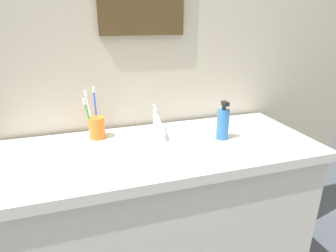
{
  "coord_description": "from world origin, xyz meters",
  "views": [
    {
      "loc": [
        -0.29,
        -1.02,
        1.36
      ],
      "look_at": [
        0.03,
        -0.01,
        0.96
      ],
      "focal_mm": 30.87,
      "sensor_mm": 36.0,
      "label": 1
    }
  ],
  "objects_px": {
    "toothbrush_cup": "(97,128)",
    "soap_dispenser": "(222,123)",
    "toothbrush_white": "(90,111)",
    "toothbrush_green": "(88,116)",
    "faucet": "(157,121)",
    "toothbrush_blue": "(95,108)"
  },
  "relations": [
    {
      "from": "toothbrush_cup",
      "to": "soap_dispenser",
      "type": "xyz_separation_m",
      "value": [
        0.51,
        -0.17,
        0.02
      ]
    },
    {
      "from": "toothbrush_white",
      "to": "toothbrush_green",
      "type": "xyz_separation_m",
      "value": [
        -0.01,
        -0.03,
        -0.01
      ]
    },
    {
      "from": "toothbrush_cup",
      "to": "toothbrush_green",
      "type": "relative_size",
      "value": 0.53
    },
    {
      "from": "soap_dispenser",
      "to": "toothbrush_green",
      "type": "bearing_deg",
      "value": 163.44
    },
    {
      "from": "faucet",
      "to": "toothbrush_white",
      "type": "xyz_separation_m",
      "value": [
        -0.28,
        0.06,
        0.06
      ]
    },
    {
      "from": "toothbrush_blue",
      "to": "toothbrush_white",
      "type": "bearing_deg",
      "value": -168.95
    },
    {
      "from": "toothbrush_cup",
      "to": "toothbrush_blue",
      "type": "relative_size",
      "value": 0.44
    },
    {
      "from": "toothbrush_blue",
      "to": "toothbrush_green",
      "type": "xyz_separation_m",
      "value": [
        -0.03,
        -0.04,
        -0.02
      ]
    },
    {
      "from": "toothbrush_white",
      "to": "toothbrush_cup",
      "type": "bearing_deg",
      "value": -52.24
    },
    {
      "from": "toothbrush_cup",
      "to": "toothbrush_green",
      "type": "distance_m",
      "value": 0.07
    },
    {
      "from": "faucet",
      "to": "toothbrush_white",
      "type": "height_order",
      "value": "toothbrush_white"
    },
    {
      "from": "toothbrush_white",
      "to": "toothbrush_green",
      "type": "relative_size",
      "value": 1.13
    },
    {
      "from": "toothbrush_cup",
      "to": "soap_dispenser",
      "type": "relative_size",
      "value": 0.56
    },
    {
      "from": "faucet",
      "to": "toothbrush_green",
      "type": "relative_size",
      "value": 0.98
    },
    {
      "from": "toothbrush_cup",
      "to": "toothbrush_green",
      "type": "xyz_separation_m",
      "value": [
        -0.03,
        -0.01,
        0.06
      ]
    },
    {
      "from": "toothbrush_blue",
      "to": "soap_dispenser",
      "type": "distance_m",
      "value": 0.54
    },
    {
      "from": "faucet",
      "to": "soap_dispenser",
      "type": "distance_m",
      "value": 0.28
    },
    {
      "from": "toothbrush_white",
      "to": "toothbrush_blue",
      "type": "relative_size",
      "value": 0.95
    },
    {
      "from": "soap_dispenser",
      "to": "faucet",
      "type": "bearing_deg",
      "value": 150.76
    },
    {
      "from": "toothbrush_white",
      "to": "toothbrush_blue",
      "type": "distance_m",
      "value": 0.03
    },
    {
      "from": "toothbrush_cup",
      "to": "toothbrush_white",
      "type": "bearing_deg",
      "value": 127.76
    },
    {
      "from": "toothbrush_green",
      "to": "soap_dispenser",
      "type": "bearing_deg",
      "value": -16.56
    }
  ]
}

